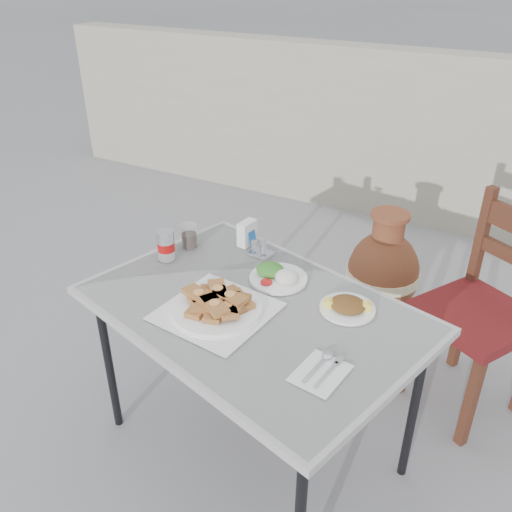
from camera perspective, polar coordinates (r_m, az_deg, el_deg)
The scene contains 13 objects.
ground at distance 2.39m, azimuth -2.90°, elevation -18.73°, with size 80.00×80.00×0.00m, color slate.
cafe_table at distance 1.92m, azimuth -0.34°, elevation -6.44°, with size 1.32×1.06×0.70m.
pide_plate at distance 1.84m, azimuth -4.19°, elevation -5.03°, with size 0.39×0.39×0.07m.
salad_rice_plate at distance 2.02m, azimuth 2.32°, elevation -2.02°, with size 0.22×0.22×0.05m.
salad_chopped_plate at distance 1.88m, azimuth 9.62°, elevation -5.21°, with size 0.19×0.19×0.04m.
soda_can at distance 2.16m, azimuth -9.46°, elevation 1.14°, with size 0.07×0.07×0.12m.
cola_glass at distance 2.25m, azimuth -7.03°, elevation 1.98°, with size 0.07×0.07×0.10m.
napkin_holder at distance 2.25m, azimuth -0.94°, elevation 2.43°, with size 0.06×0.09×0.10m.
condiment_caddy at distance 2.18m, azimuth 0.49°, elevation 0.64°, with size 0.10×0.08×0.06m.
cutlery_napkin at distance 1.63m, azimuth 6.97°, elevation -11.80°, with size 0.15×0.19×0.01m.
chair at distance 2.44m, azimuth 22.84°, elevation -5.20°, with size 0.57×0.57×0.94m.
terracotta_urn at distance 2.89m, azimuth 13.17°, elevation -1.89°, with size 0.38×0.38×0.66m.
back_wall at distance 4.10m, azimuth 15.75°, elevation 11.83°, with size 6.00×0.25×1.20m, color #A29C87.
Camera 1 is at (0.86, -1.33, 1.78)m, focal length 38.00 mm.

